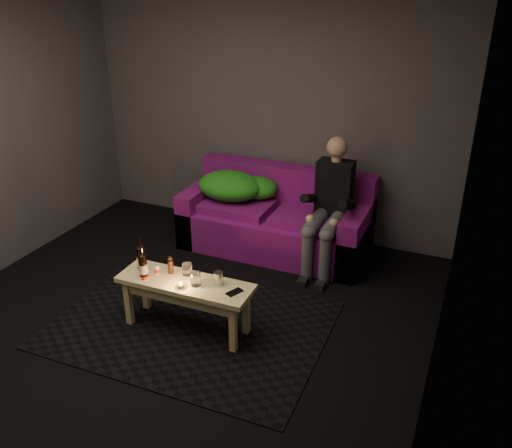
{
  "coord_description": "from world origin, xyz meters",
  "views": [
    {
      "loc": [
        2.08,
        -2.92,
        2.64
      ],
      "look_at": [
        0.33,
        1.13,
        0.57
      ],
      "focal_mm": 38.0,
      "sensor_mm": 36.0,
      "label": 1
    }
  ],
  "objects_px": {
    "beer_bottle_b": "(143,265)",
    "sofa": "(277,221)",
    "person": "(329,203)",
    "coffee_table": "(185,290)",
    "beer_bottle_a": "(141,257)",
    "steel_cup": "(218,278)"
  },
  "relations": [
    {
      "from": "beer_bottle_b",
      "to": "sofa",
      "type": "bearing_deg",
      "value": 74.44
    },
    {
      "from": "person",
      "to": "coffee_table",
      "type": "xyz_separation_m",
      "value": [
        -0.72,
        -1.48,
        -0.28
      ]
    },
    {
      "from": "person",
      "to": "beer_bottle_a",
      "type": "distance_m",
      "value": 1.84
    },
    {
      "from": "beer_bottle_a",
      "to": "beer_bottle_b",
      "type": "relative_size",
      "value": 1.01
    },
    {
      "from": "coffee_table",
      "to": "beer_bottle_a",
      "type": "xyz_separation_m",
      "value": [
        -0.42,
        0.04,
        0.18
      ]
    },
    {
      "from": "steel_cup",
      "to": "person",
      "type": "bearing_deg",
      "value": 71.98
    },
    {
      "from": "person",
      "to": "beer_bottle_a",
      "type": "xyz_separation_m",
      "value": [
        -1.14,
        -1.44,
        -0.1
      ]
    },
    {
      "from": "beer_bottle_b",
      "to": "steel_cup",
      "type": "bearing_deg",
      "value": 11.9
    },
    {
      "from": "sofa",
      "to": "beer_bottle_b",
      "type": "distance_m",
      "value": 1.77
    },
    {
      "from": "coffee_table",
      "to": "beer_bottle_b",
      "type": "relative_size",
      "value": 4.02
    },
    {
      "from": "coffee_table",
      "to": "beer_bottle_b",
      "type": "height_order",
      "value": "beer_bottle_b"
    },
    {
      "from": "beer_bottle_b",
      "to": "steel_cup",
      "type": "xyz_separation_m",
      "value": [
        0.6,
        0.13,
        -0.05
      ]
    },
    {
      "from": "person",
      "to": "coffee_table",
      "type": "relative_size",
      "value": 1.15
    },
    {
      "from": "sofa",
      "to": "steel_cup",
      "type": "xyz_separation_m",
      "value": [
        0.13,
        -1.56,
        0.2
      ]
    },
    {
      "from": "sofa",
      "to": "person",
      "type": "distance_m",
      "value": 0.7
    },
    {
      "from": "coffee_table",
      "to": "person",
      "type": "bearing_deg",
      "value": 64.07
    },
    {
      "from": "coffee_table",
      "to": "beer_bottle_a",
      "type": "distance_m",
      "value": 0.46
    },
    {
      "from": "person",
      "to": "beer_bottle_b",
      "type": "height_order",
      "value": "person"
    },
    {
      "from": "beer_bottle_a",
      "to": "steel_cup",
      "type": "distance_m",
      "value": 0.68
    },
    {
      "from": "coffee_table",
      "to": "steel_cup",
      "type": "relative_size",
      "value": 10.71
    },
    {
      "from": "person",
      "to": "beer_bottle_a",
      "type": "relative_size",
      "value": 4.57
    },
    {
      "from": "sofa",
      "to": "coffee_table",
      "type": "xyz_separation_m",
      "value": [
        -0.13,
        -1.63,
        0.07
      ]
    }
  ]
}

